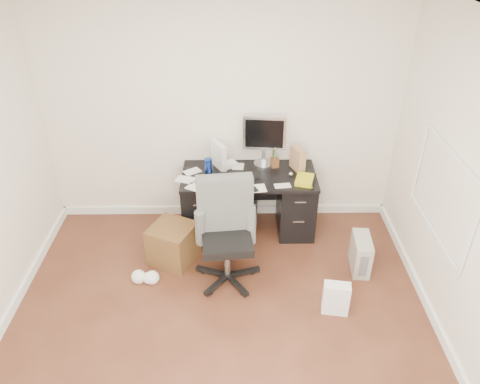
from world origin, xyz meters
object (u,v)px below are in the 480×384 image
object	(u,v)px
keyboard	(240,176)
office_chair	(227,236)
desk	(249,201)
wicker_basket	(173,243)
pc_tower	(361,254)
lcd_monitor	(264,141)

from	to	relation	value
keyboard	office_chair	size ratio (longest dim) A/B	0.39
desk	office_chair	xyz separation A→B (m)	(-0.24, -0.87, 0.16)
keyboard	wicker_basket	distance (m)	1.04
keyboard	pc_tower	xyz separation A→B (m)	(1.27, -0.67, -0.57)
lcd_monitor	pc_tower	distance (m)	1.62
wicker_basket	desk	bearing A→B (deg)	33.80
keyboard	wicker_basket	world-z (taller)	keyboard
office_chair	wicker_basket	xyz separation A→B (m)	(-0.59, 0.32, -0.34)
keyboard	pc_tower	world-z (taller)	keyboard
office_chair	lcd_monitor	bearing A→B (deg)	63.31
desk	lcd_monitor	bearing A→B (deg)	52.18
desk	wicker_basket	size ratio (longest dim) A/B	3.47
desk	keyboard	world-z (taller)	keyboard
desk	office_chair	size ratio (longest dim) A/B	1.34
desk	pc_tower	bearing A→B (deg)	-31.81
office_chair	keyboard	bearing A→B (deg)	74.61
desk	wicker_basket	bearing A→B (deg)	-146.20
keyboard	pc_tower	distance (m)	1.54
lcd_monitor	keyboard	world-z (taller)	lcd_monitor
keyboard	pc_tower	bearing A→B (deg)	-29.90
lcd_monitor	pc_tower	xyz separation A→B (m)	(0.99, -0.95, -0.86)
lcd_monitor	wicker_basket	size ratio (longest dim) A/B	1.40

